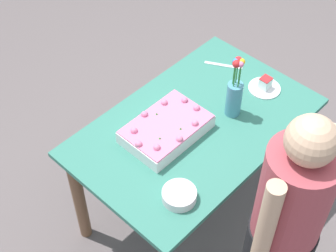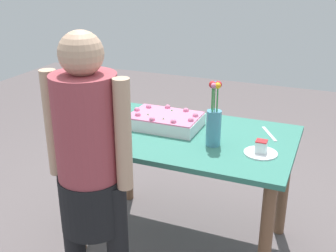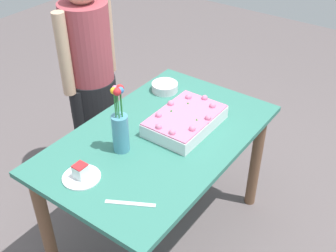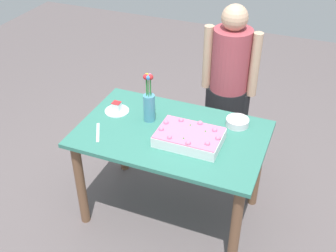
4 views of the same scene
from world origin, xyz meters
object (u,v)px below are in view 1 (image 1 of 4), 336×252
at_px(sheet_cake, 166,129).
at_px(fruit_bowl, 179,195).
at_px(serving_plate_with_slice, 265,86).
at_px(flower_vase, 234,94).
at_px(person_standing, 286,222).
at_px(cake_knife, 223,65).

height_order(sheet_cake, fruit_bowl, sheet_cake).
height_order(sheet_cake, serving_plate_with_slice, sheet_cake).
xyz_separation_m(flower_vase, person_standing, (0.42, 0.63, -0.06)).
relative_size(fruit_bowl, person_standing, 0.11).
relative_size(sheet_cake, cake_knife, 1.94).
distance_m(fruit_bowl, person_standing, 0.50).
bearing_deg(flower_vase, fruit_bowl, 15.71).
distance_m(serving_plate_with_slice, cake_knife, 0.30).
height_order(sheet_cake, cake_knife, sheet_cake).
bearing_deg(serving_plate_with_slice, sheet_cake, -14.53).
distance_m(flower_vase, person_standing, 0.76).
bearing_deg(fruit_bowl, cake_knife, -152.71).
height_order(sheet_cake, person_standing, person_standing).
height_order(flower_vase, person_standing, person_standing).
bearing_deg(fruit_bowl, serving_plate_with_slice, -169.89).
bearing_deg(sheet_cake, cake_knife, -168.16).
bearing_deg(sheet_cake, fruit_bowl, 52.08).
bearing_deg(fruit_bowl, sheet_cake, -127.92).
relative_size(sheet_cake, serving_plate_with_slice, 2.40).
bearing_deg(fruit_bowl, flower_vase, -164.29).
distance_m(serving_plate_with_slice, person_standing, 0.93).
bearing_deg(flower_vase, sheet_cake, -22.74).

